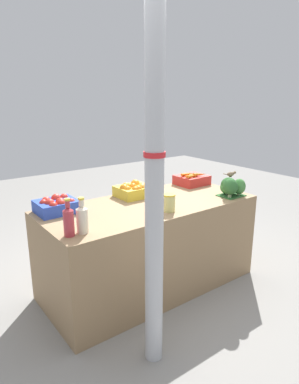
% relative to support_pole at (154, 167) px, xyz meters
% --- Properties ---
extents(ground_plane, '(10.00, 10.00, 0.00)m').
position_rel_support_pole_xyz_m(ground_plane, '(0.51, 0.73, -1.27)').
color(ground_plane, gray).
extents(market_table, '(1.85, 0.82, 0.78)m').
position_rel_support_pole_xyz_m(market_table, '(0.51, 0.73, -0.89)').
color(market_table, '#937551').
rests_on(market_table, ground_plane).
extents(support_pole, '(0.13, 0.13, 2.55)m').
position_rel_support_pole_xyz_m(support_pole, '(0.00, 0.00, 0.00)').
color(support_pole, '#B7BABF').
rests_on(support_pole, ground_plane).
extents(apple_crate, '(0.30, 0.26, 0.13)m').
position_rel_support_pole_xyz_m(apple_crate, '(-0.21, 0.98, -0.44)').
color(apple_crate, '#2847B7').
rests_on(apple_crate, market_table).
extents(orange_crate, '(0.30, 0.26, 0.14)m').
position_rel_support_pole_xyz_m(orange_crate, '(0.52, 0.98, -0.43)').
color(orange_crate, gold).
rests_on(orange_crate, market_table).
extents(carrot_crate, '(0.30, 0.26, 0.13)m').
position_rel_support_pole_xyz_m(carrot_crate, '(1.24, 0.98, -0.44)').
color(carrot_crate, red).
rests_on(carrot_crate, market_table).
extents(broccoli_pile, '(0.25, 0.22, 0.18)m').
position_rel_support_pole_xyz_m(broccoli_pile, '(1.25, 0.47, -0.41)').
color(broccoli_pile, '#2D602D').
rests_on(broccoli_pile, market_table).
extents(juice_bottle_ruby, '(0.07, 0.07, 0.26)m').
position_rel_support_pole_xyz_m(juice_bottle_ruby, '(-0.33, 0.48, -0.39)').
color(juice_bottle_ruby, '#B2333D').
rests_on(juice_bottle_ruby, market_table).
extents(juice_bottle_cloudy, '(0.08, 0.08, 0.24)m').
position_rel_support_pole_xyz_m(juice_bottle_cloudy, '(-0.23, 0.48, -0.39)').
color(juice_bottle_cloudy, beige).
rests_on(juice_bottle_cloudy, market_table).
extents(pickle_jar, '(0.10, 0.10, 0.14)m').
position_rel_support_pole_xyz_m(pickle_jar, '(0.52, 0.47, -0.42)').
color(pickle_jar, '#D1CC75').
rests_on(pickle_jar, market_table).
extents(sparrow_bird, '(0.13, 0.06, 0.05)m').
position_rel_support_pole_xyz_m(sparrow_bird, '(1.23, 0.47, -0.29)').
color(sparrow_bird, '#4C3D2D').
rests_on(sparrow_bird, broccoli_pile).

